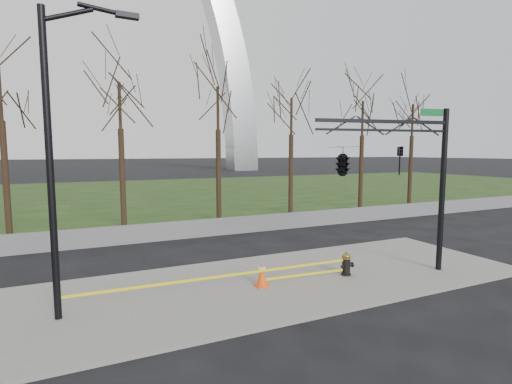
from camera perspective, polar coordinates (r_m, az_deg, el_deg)
name	(u,v)px	position (r m, az deg, el deg)	size (l,w,h in m)	color
ground	(278,283)	(13.46, 3.27, -13.35)	(500.00, 500.00, 0.00)	black
sidewalk	(278,281)	(13.44, 3.27, -13.15)	(18.00, 6.00, 0.10)	slate
grass_strip	(144,194)	(41.86, -16.43, -0.30)	(120.00, 40.00, 0.06)	black
guardrail	(207,228)	(20.50, -7.34, -5.31)	(60.00, 0.30, 0.90)	#59595B
gateway_arch	(105,13)	(90.84, -21.66, 23.59)	(66.00, 6.00, 65.00)	#B0B2B7
tree_row	(171,146)	(23.74, -12.54, 6.67)	(44.16, 4.00, 9.58)	black
fire_hydrant	(346,264)	(14.15, 13.35, -10.45)	(0.52, 0.34, 0.85)	black
traffic_cone	(262,274)	(12.71, 0.89, -12.15)	(0.42, 0.42, 0.80)	#FF490D
street_light	(59,143)	(10.95, -27.35, 6.56)	(2.39, 0.27, 8.21)	black
traffic_signal_mast	(363,161)	(13.60, 15.70, 4.47)	(5.02, 2.54, 6.00)	black
caution_tape	(247,276)	(12.37, -1.42, -12.37)	(9.12, 0.30, 0.43)	yellow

